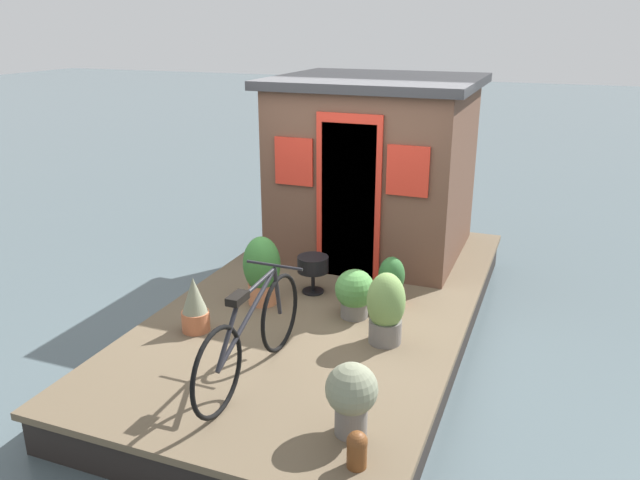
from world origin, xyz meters
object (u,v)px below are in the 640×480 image
at_px(houseboat_cabin, 375,166).
at_px(potted_plant_thyme, 195,306).
at_px(bicycle, 251,335).
at_px(mooring_bollard, 357,448).
at_px(potted_plant_ivy, 355,292).
at_px(potted_plant_geranium, 351,395).
at_px(potted_plant_sage, 262,270).
at_px(charcoal_grill, 313,266).
at_px(potted_plant_lavender, 391,282).
at_px(potted_plant_basil, 386,308).

relative_size(houseboat_cabin, potted_plant_thyme, 4.41).
height_order(bicycle, mooring_bollard, bicycle).
xyz_separation_m(potted_plant_ivy, potted_plant_geranium, (-1.74, -0.55, 0.05)).
bearing_deg(potted_plant_ivy, houseboat_cabin, 11.64).
relative_size(potted_plant_sage, charcoal_grill, 1.77).
xyz_separation_m(potted_plant_ivy, potted_plant_sage, (-0.04, 0.96, 0.11)).
height_order(potted_plant_ivy, potted_plant_geranium, potted_plant_geranium).
height_order(houseboat_cabin, potted_plant_lavender, houseboat_cabin).
bearing_deg(potted_plant_lavender, potted_plant_sage, 110.21).
bearing_deg(mooring_bollard, potted_plant_thyme, 57.44).
distance_m(potted_plant_basil, potted_plant_geranium, 1.36).
xyz_separation_m(potted_plant_lavender, potted_plant_geranium, (-2.15, -0.30, 0.06)).
relative_size(bicycle, potted_plant_sage, 2.45).
bearing_deg(potted_plant_basil, charcoal_grill, 52.10).
bearing_deg(potted_plant_sage, charcoal_grill, -41.29).
height_order(potted_plant_sage, mooring_bollard, potted_plant_sage).
xyz_separation_m(potted_plant_basil, charcoal_grill, (0.78, 1.00, -0.03)).
bearing_deg(houseboat_cabin, potted_plant_geranium, -165.45).
bearing_deg(potted_plant_ivy, mooring_bollard, -161.23).
height_order(potted_plant_thyme, potted_plant_basil, potted_plant_basil).
bearing_deg(potted_plant_sage, houseboat_cabin, -16.45).
xyz_separation_m(houseboat_cabin, potted_plant_geranium, (-3.63, -0.94, -0.75)).
bearing_deg(potted_plant_lavender, potted_plant_geranium, -171.94).
xyz_separation_m(potted_plant_sage, potted_plant_basil, (-0.35, -1.37, -0.03)).
distance_m(potted_plant_sage, potted_plant_geranium, 2.28).
distance_m(potted_plant_lavender, mooring_bollard, 2.51).
bearing_deg(charcoal_grill, potted_plant_ivy, -123.60).
bearing_deg(potted_plant_ivy, potted_plant_basil, -133.24).
distance_m(potted_plant_thyme, potted_plant_lavender, 1.94).
relative_size(bicycle, potted_plant_ivy, 3.60).
relative_size(potted_plant_geranium, mooring_bollard, 2.06).
bearing_deg(potted_plant_ivy, potted_plant_sage, 92.26).
relative_size(bicycle, potted_plant_thyme, 3.28).
relative_size(houseboat_cabin, bicycle, 1.34).
xyz_separation_m(bicycle, potted_plant_geranium, (-0.39, -0.95, -0.08)).
distance_m(potted_plant_thyme, charcoal_grill, 1.37).
distance_m(houseboat_cabin, potted_plant_geranium, 3.83).
xyz_separation_m(potted_plant_basil, potted_plant_geranium, (-1.35, -0.14, -0.02)).
bearing_deg(potted_plant_geranium, mooring_bollard, -155.20).
relative_size(houseboat_cabin, mooring_bollard, 8.95).
bearing_deg(bicycle, houseboat_cabin, -0.20).
bearing_deg(potted_plant_sage, potted_plant_thyme, 158.40).
bearing_deg(potted_plant_sage, bicycle, -157.00).
distance_m(bicycle, potted_plant_sage, 1.43).
height_order(houseboat_cabin, mooring_bollard, houseboat_cabin).
height_order(potted_plant_thyme, mooring_bollard, potted_plant_thyme).
height_order(potted_plant_geranium, charcoal_grill, potted_plant_geranium).
xyz_separation_m(potted_plant_geranium, mooring_bollard, (-0.32, -0.15, -0.17)).
height_order(houseboat_cabin, potted_plant_basil, houseboat_cabin).
relative_size(potted_plant_basil, potted_plant_geranium, 1.23).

